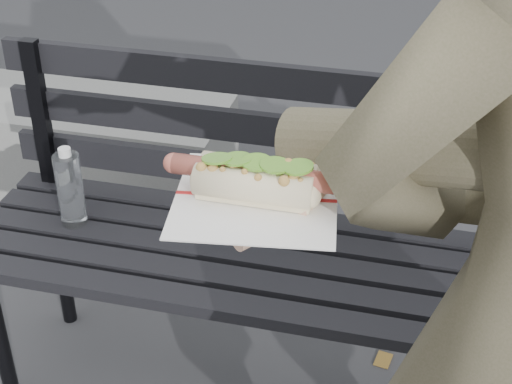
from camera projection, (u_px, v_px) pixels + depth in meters
The scene contains 3 objects.
park_bench at pixel (278, 224), 1.87m from camera, with size 1.50×0.44×0.88m.
concrete_block at pixel (64, 150), 2.83m from camera, with size 1.20×0.40×0.40m, color slate.
held_hotdog at pixel (423, 163), 0.91m from camera, with size 0.62×0.30×0.20m.
Camera 1 is at (0.22, -0.68, 1.59)m, focal length 55.00 mm.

